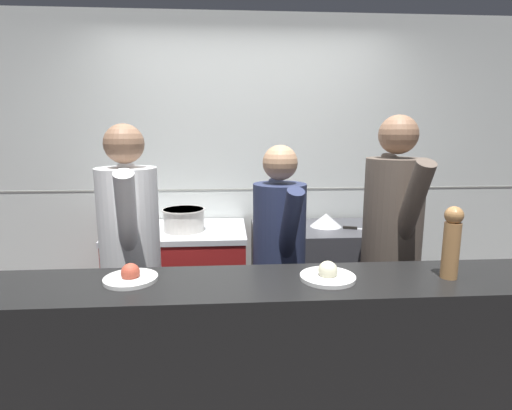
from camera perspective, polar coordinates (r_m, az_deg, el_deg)
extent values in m
cube|color=silver|center=(3.48, -1.41, 4.78)|extent=(8.00, 0.06, 2.60)
cube|color=gray|center=(3.47, -1.37, 2.26)|extent=(8.00, 0.00, 0.01)
cube|color=maroon|center=(3.32, -10.69, -11.24)|extent=(1.02, 0.70, 0.86)
cube|color=#B7BABF|center=(3.18, -10.96, -3.72)|extent=(1.04, 0.71, 0.04)
cube|color=#B7BABF|center=(2.99, -11.47, -12.48)|extent=(0.92, 0.03, 0.10)
cube|color=#38383D|center=(3.39, 10.22, -10.47)|extent=(1.22, 0.65, 0.89)
cube|color=black|center=(3.29, 11.34, -18.81)|extent=(1.20, 0.04, 0.10)
cube|color=black|center=(2.08, 4.28, -23.41)|extent=(2.88, 0.45, 0.99)
cylinder|color=beige|center=(3.10, -10.26, -2.10)|extent=(0.30, 0.30, 0.17)
cylinder|color=beige|center=(3.08, -10.31, -0.68)|extent=(0.32, 0.32, 0.01)
cone|color=#B7BABF|center=(3.27, 9.96, -2.11)|extent=(0.25, 0.25, 0.11)
cube|color=#B7BABF|center=(3.24, 16.87, -3.45)|extent=(0.29, 0.13, 0.01)
cube|color=black|center=(3.23, 13.29, -3.17)|extent=(0.11, 0.06, 0.02)
cylinder|color=white|center=(1.93, -17.46, -10.03)|extent=(0.24, 0.24, 0.02)
sphere|color=#B24733|center=(1.92, -17.51, -9.17)|extent=(0.08, 0.08, 0.08)
cylinder|color=white|center=(1.89, 10.20, -10.11)|extent=(0.25, 0.25, 0.02)
sphere|color=beige|center=(1.88, 10.23, -9.20)|extent=(0.09, 0.09, 0.09)
cylinder|color=#AD7A47|center=(2.04, 26.07, -5.86)|extent=(0.08, 0.08, 0.26)
sphere|color=#AD7A47|center=(2.00, 26.45, -1.33)|extent=(0.08, 0.08, 0.08)
cube|color=black|center=(2.69, -16.79, -17.84)|extent=(0.33, 0.25, 0.79)
cylinder|color=white|center=(2.43, -17.71, -2.62)|extent=(0.41, 0.41, 0.66)
sphere|color=#8C664C|center=(2.37, -18.35, 8.31)|extent=(0.22, 0.22, 0.22)
cylinder|color=white|center=(2.61, -17.71, 0.02)|extent=(0.17, 0.34, 0.55)
cylinder|color=white|center=(2.22, -17.94, -1.86)|extent=(0.17, 0.34, 0.55)
cube|color=black|center=(2.68, 3.19, -18.09)|extent=(0.30, 0.22, 0.74)
cylinder|color=#262D4C|center=(2.43, 3.35, -4.07)|extent=(0.37, 0.37, 0.61)
sphere|color=tan|center=(2.36, 3.47, 6.06)|extent=(0.21, 0.21, 0.21)
cylinder|color=#262D4C|center=(2.59, 2.20, -1.51)|extent=(0.14, 0.32, 0.51)
cylinder|color=#262D4C|center=(2.24, 4.73, -3.50)|extent=(0.14, 0.32, 0.51)
cube|color=black|center=(2.81, 18.05, -16.25)|extent=(0.31, 0.21, 0.82)
cylinder|color=brown|center=(2.57, 19.01, -1.20)|extent=(0.37, 0.37, 0.68)
sphere|color=#8C664C|center=(2.52, 19.67, 9.46)|extent=(0.23, 0.23, 0.23)
cylinder|color=brown|center=(2.74, 17.22, 1.31)|extent=(0.12, 0.34, 0.57)
cylinder|color=brown|center=(2.37, 21.30, -0.36)|extent=(0.12, 0.34, 0.57)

